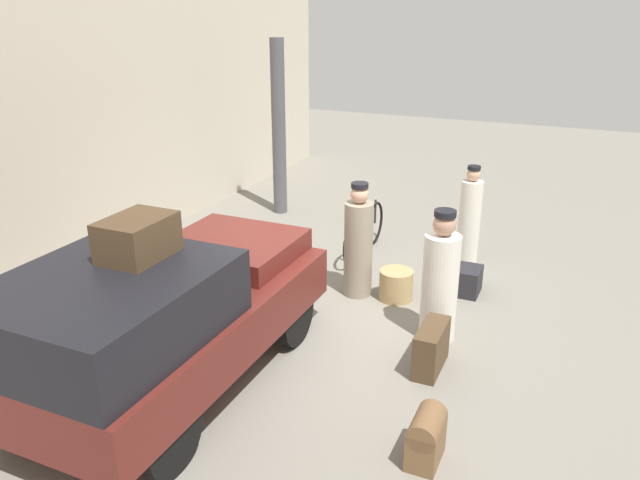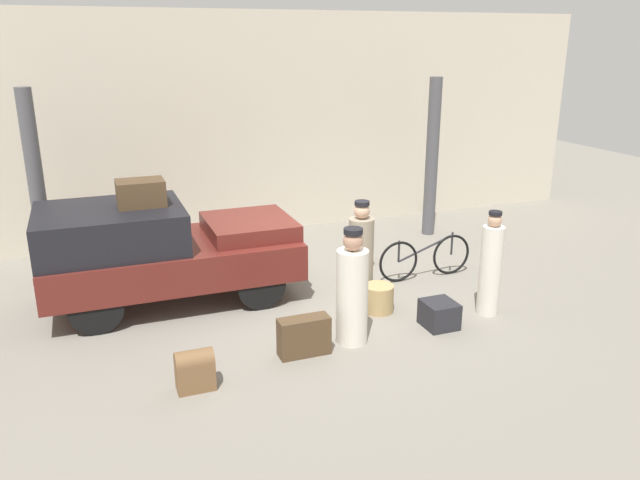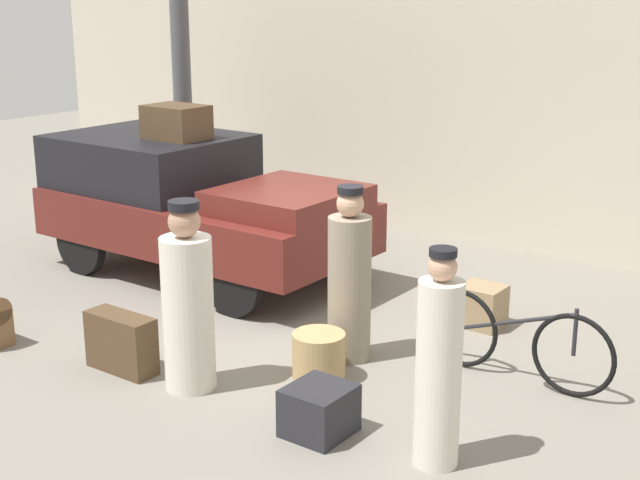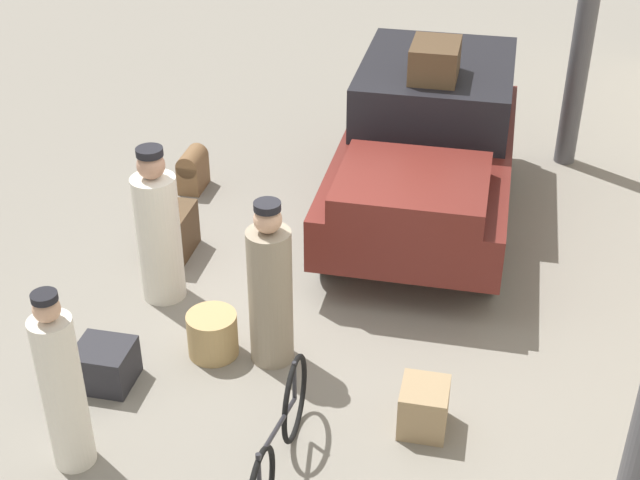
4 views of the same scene
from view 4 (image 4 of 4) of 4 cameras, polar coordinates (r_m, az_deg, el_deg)
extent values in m
plane|color=gray|center=(8.75, -1.01, -4.49)|extent=(30.00, 30.00, 0.00)
cylinder|color=#4C4C51|center=(11.37, 16.48, 12.23)|extent=(0.26, 0.26, 3.24)
cylinder|color=black|center=(9.05, 11.09, -0.93)|extent=(0.75, 0.12, 0.75)
cylinder|color=black|center=(9.18, 0.48, 0.26)|extent=(0.75, 0.12, 0.75)
cylinder|color=black|center=(11.14, 11.68, 5.52)|extent=(0.75, 0.12, 0.75)
cylinder|color=black|center=(11.25, 2.98, 6.43)|extent=(0.75, 0.12, 0.75)
cube|color=#591E19|center=(9.97, 6.71, 4.67)|extent=(3.84, 1.86, 0.56)
cube|color=black|center=(10.51, 7.45, 9.63)|extent=(2.11, 1.71, 0.62)
cube|color=#591E19|center=(8.68, 5.95, 3.42)|extent=(1.34, 1.45, 0.25)
torus|color=black|center=(7.20, -1.63, -10.11)|extent=(0.72, 0.04, 0.72)
cylinder|color=#232328|center=(6.71, -2.71, -11.84)|extent=(1.05, 0.04, 0.39)
cylinder|color=#232328|center=(7.08, -1.65, -8.99)|extent=(0.04, 0.04, 0.37)
cylinder|color=#232328|center=(6.35, -3.93, -14.80)|extent=(0.04, 0.04, 0.41)
cylinder|color=tan|center=(8.15, -6.89, -6.01)|extent=(0.46, 0.46, 0.42)
cylinder|color=gray|center=(7.78, -3.19, -3.66)|extent=(0.39, 0.39, 1.33)
sphere|color=tan|center=(7.36, -3.37, 1.33)|extent=(0.24, 0.24, 0.24)
cylinder|color=black|center=(7.30, -3.40, 2.17)|extent=(0.23, 0.23, 0.07)
cylinder|color=silver|center=(7.03, -16.11, -9.43)|extent=(0.32, 0.32, 1.36)
sphere|color=tan|center=(6.56, -17.10, -4.24)|extent=(0.20, 0.20, 0.20)
cylinder|color=black|center=(6.50, -17.24, -3.50)|extent=(0.19, 0.19, 0.06)
cylinder|color=silver|center=(8.74, -10.27, 0.09)|extent=(0.43, 0.43, 1.32)
sphere|color=tan|center=(8.36, -10.77, 4.72)|extent=(0.27, 0.27, 0.27)
cylinder|color=black|center=(8.30, -10.87, 5.56)|extent=(0.25, 0.25, 0.07)
cube|color=#4C3823|center=(9.55, -9.11, 0.36)|extent=(0.68, 0.26, 0.52)
cube|color=brown|center=(10.91, -8.11, 4.18)|extent=(0.45, 0.27, 0.37)
cylinder|color=brown|center=(10.82, -8.19, 5.05)|extent=(0.45, 0.27, 0.27)
cube|color=#937A56|center=(7.40, 6.66, -10.59)|extent=(0.42, 0.38, 0.42)
cube|color=#232328|center=(8.01, -13.59, -7.76)|extent=(0.45, 0.48, 0.38)
cube|color=#4C3823|center=(9.88, 7.37, 11.34)|extent=(0.69, 0.51, 0.39)
camera|label=1|loc=(14.32, -6.91, 26.12)|focal=35.00mm
camera|label=2|loc=(14.26, -35.85, 21.50)|focal=35.00mm
camera|label=3|loc=(8.43, -61.92, 1.53)|focal=50.00mm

